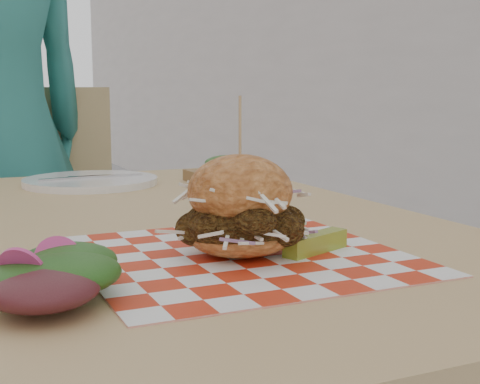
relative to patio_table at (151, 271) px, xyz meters
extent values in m
cube|color=tan|center=(0.00, 0.00, 0.06)|extent=(0.80, 1.20, 0.04)
cylinder|color=#333338|center=(0.34, 0.54, -0.32)|extent=(0.05, 0.05, 0.71)
cube|color=tan|center=(0.00, 0.93, -0.22)|extent=(0.44, 0.44, 0.04)
cube|color=tan|center=(0.01, 1.13, 0.03)|extent=(0.42, 0.06, 0.50)
cylinder|color=#333338|center=(0.17, 0.75, -0.46)|extent=(0.03, 0.03, 0.43)
cylinder|color=#333338|center=(0.19, 1.11, -0.46)|extent=(0.03, 0.03, 0.43)
cube|color=red|center=(0.03, -0.25, 0.08)|extent=(0.36, 0.36, 0.00)
ellipsoid|color=#D17E3B|center=(0.03, -0.25, 0.10)|extent=(0.12, 0.12, 0.04)
ellipsoid|color=brown|center=(0.03, -0.25, 0.12)|extent=(0.13, 0.12, 0.07)
ellipsoid|color=#D17E3B|center=(0.03, -0.25, 0.15)|extent=(0.12, 0.12, 0.08)
cylinder|color=tan|center=(0.03, -0.25, 0.22)|extent=(0.00, 0.00, 0.09)
cube|color=#A8AD32|center=(0.12, -0.28, 0.09)|extent=(0.10, 0.06, 0.02)
ellipsoid|color=#3F1419|center=(-0.17, -0.34, 0.09)|extent=(0.08, 0.08, 0.03)
ellipsoid|color=#194212|center=(-0.18, -0.32, 0.09)|extent=(0.08, 0.08, 0.03)
ellipsoid|color=#194212|center=(-0.20, -0.31, 0.09)|extent=(0.08, 0.08, 0.03)
ellipsoid|color=#3F1419|center=(-0.22, -0.33, 0.09)|extent=(0.08, 0.08, 0.03)
ellipsoid|color=#194212|center=(-0.22, -0.35, 0.09)|extent=(0.08, 0.08, 0.03)
ellipsoid|color=#194212|center=(-0.20, -0.37, 0.09)|extent=(0.08, 0.08, 0.03)
ellipsoid|color=#3F1419|center=(-0.18, -0.36, 0.09)|extent=(0.08, 0.08, 0.03)
cylinder|color=#CE3981|center=(-0.18, -0.32, 0.11)|extent=(0.05, 0.05, 0.04)
cylinder|color=white|center=(0.00, 0.41, 0.09)|extent=(0.27, 0.27, 0.01)
cube|color=silver|center=(-0.03, 0.41, 0.09)|extent=(0.15, 0.03, 0.00)
cube|color=silver|center=(0.03, 0.41, 0.09)|extent=(0.15, 0.03, 0.00)
cube|color=olive|center=(0.27, 0.34, 0.09)|extent=(0.15, 0.12, 0.02)
ellipsoid|color=#194212|center=(0.27, 0.34, 0.12)|extent=(0.09, 0.09, 0.03)
camera|label=1|loc=(-0.28, -0.94, 0.27)|focal=50.00mm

